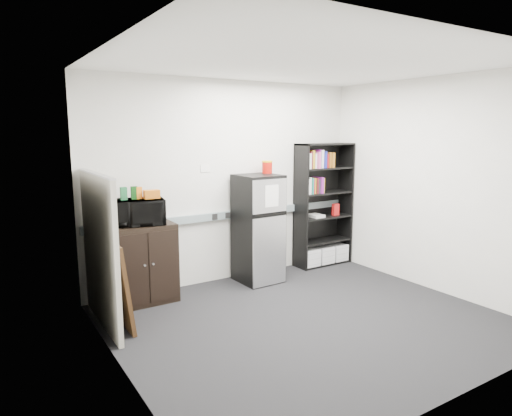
{
  "coord_description": "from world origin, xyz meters",
  "views": [
    {
      "loc": [
        -2.98,
        -3.65,
        2.04
      ],
      "look_at": [
        -0.1,
        0.9,
        1.12
      ],
      "focal_mm": 32.0,
      "sensor_mm": 36.0,
      "label": 1
    }
  ],
  "objects_px": {
    "cabinet": "(142,263)",
    "microwave": "(140,212)",
    "cubicle_partition": "(100,250)",
    "refrigerator": "(258,229)",
    "bookshelf": "(323,206)"
  },
  "relations": [
    {
      "from": "bookshelf",
      "to": "cubicle_partition",
      "type": "height_order",
      "value": "bookshelf"
    },
    {
      "from": "cubicle_partition",
      "to": "microwave",
      "type": "xyz_separation_m",
      "value": [
        0.57,
        0.4,
        0.29
      ]
    },
    {
      "from": "microwave",
      "to": "refrigerator",
      "type": "bearing_deg",
      "value": 8.97
    },
    {
      "from": "microwave",
      "to": "refrigerator",
      "type": "distance_m",
      "value": 1.64
    },
    {
      "from": "bookshelf",
      "to": "refrigerator",
      "type": "height_order",
      "value": "bookshelf"
    },
    {
      "from": "cubicle_partition",
      "to": "refrigerator",
      "type": "relative_size",
      "value": 1.11
    },
    {
      "from": "bookshelf",
      "to": "cabinet",
      "type": "distance_m",
      "value": 2.89
    },
    {
      "from": "bookshelf",
      "to": "refrigerator",
      "type": "bearing_deg",
      "value": -173.46
    },
    {
      "from": "cubicle_partition",
      "to": "microwave",
      "type": "relative_size",
      "value": 3.0
    },
    {
      "from": "cubicle_partition",
      "to": "refrigerator",
      "type": "bearing_deg",
      "value": 8.93
    },
    {
      "from": "cubicle_partition",
      "to": "cabinet",
      "type": "relative_size",
      "value": 1.7
    },
    {
      "from": "cubicle_partition",
      "to": "refrigerator",
      "type": "distance_m",
      "value": 2.2
    },
    {
      "from": "cubicle_partition",
      "to": "microwave",
      "type": "distance_m",
      "value": 0.76
    },
    {
      "from": "cubicle_partition",
      "to": "cabinet",
      "type": "distance_m",
      "value": 0.79
    },
    {
      "from": "cabinet",
      "to": "microwave",
      "type": "bearing_deg",
      "value": -90.0
    }
  ]
}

